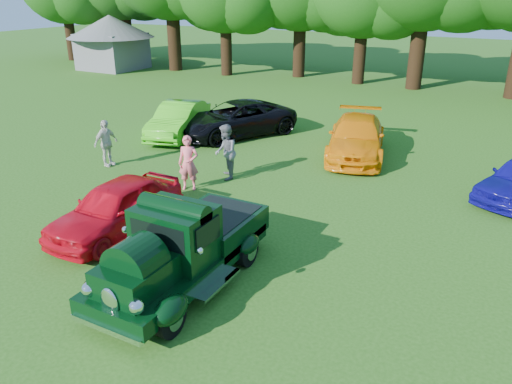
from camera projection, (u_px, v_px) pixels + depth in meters
The scene contains 10 objects.
ground at pixel (193, 264), 11.32m from camera, with size 120.00×120.00×0.00m, color #235213.
hero_pickup at pixel (183, 249), 10.34m from camera, with size 2.17×4.67×1.82m.
red_convertible at pixel (116, 207), 12.59m from camera, with size 1.58×3.93×1.34m, color red.
back_car_lime at pixel (179, 120), 20.71m from camera, with size 1.48×4.24×1.40m, color green.
back_car_black at pixel (235, 119), 20.80m from camera, with size 2.36×5.12×1.42m, color black.
back_car_orange at pixel (356, 137), 18.31m from camera, with size 1.97×4.84×1.40m, color orange.
spectator_pink at pixel (188, 163), 15.19m from camera, with size 0.62×0.41×1.70m, color #F86674.
spectator_grey at pixel (226, 152), 16.02m from camera, with size 0.88×0.68×1.80m, color slate.
spectator_white at pixel (106, 143), 17.22m from camera, with size 0.96×0.40×1.64m, color beige.
gazebo at pixel (111, 36), 37.14m from camera, with size 6.40×6.40×3.90m.
Camera 1 is at (5.93, -7.98, 5.84)m, focal length 35.00 mm.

